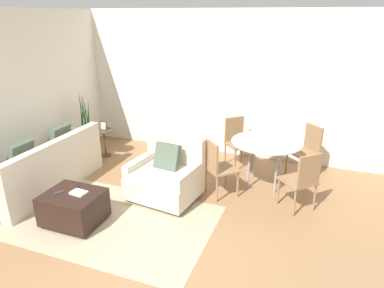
# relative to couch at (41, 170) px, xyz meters

# --- Properties ---
(ground_plane) EXTENTS (20.00, 20.00, 0.00)m
(ground_plane) POSITION_rel_couch_xyz_m (2.35, -1.05, -0.30)
(ground_plane) COLOR #936B47
(wall_back) EXTENTS (12.00, 0.06, 2.75)m
(wall_back) POSITION_rel_couch_xyz_m (2.35, 2.51, 1.07)
(wall_back) COLOR white
(wall_back) RESTS_ON ground_plane
(wall_left) EXTENTS (0.06, 12.00, 2.75)m
(wall_left) POSITION_rel_couch_xyz_m (-0.58, 0.45, 1.07)
(wall_left) COLOR white
(wall_left) RESTS_ON ground_plane
(area_rug) EXTENTS (2.77, 1.78, 0.01)m
(area_rug) POSITION_rel_couch_xyz_m (1.57, -0.44, -0.30)
(area_rug) COLOR tan
(area_rug) RESTS_ON ground_plane
(couch) EXTENTS (0.92, 2.08, 0.93)m
(couch) POSITION_rel_couch_xyz_m (0.00, 0.00, 0.00)
(couch) COLOR beige
(couch) RESTS_ON ground_plane
(armchair) EXTENTS (1.08, 0.94, 0.92)m
(armchair) POSITION_rel_couch_xyz_m (2.01, 0.42, 0.05)
(armchair) COLOR beige
(armchair) RESTS_ON ground_plane
(ottoman) EXTENTS (0.74, 0.62, 0.44)m
(ottoman) POSITION_rel_couch_xyz_m (1.14, -0.65, -0.06)
(ottoman) COLOR black
(ottoman) RESTS_ON ground_plane
(book_stack) EXTENTS (0.22, 0.16, 0.03)m
(book_stack) POSITION_rel_couch_xyz_m (1.23, -0.62, 0.16)
(book_stack) COLOR beige
(book_stack) RESTS_ON ottoman
(tv_remote_primary) EXTENTS (0.09, 0.17, 0.01)m
(tv_remote_primary) POSITION_rel_couch_xyz_m (1.12, -0.54, 0.15)
(tv_remote_primary) COLOR black
(tv_remote_primary) RESTS_ON ottoman
(tv_remote_secondary) EXTENTS (0.10, 0.14, 0.01)m
(tv_remote_secondary) POSITION_rel_couch_xyz_m (0.97, -0.69, 0.15)
(tv_remote_secondary) COLOR #333338
(tv_remote_secondary) RESTS_ON ottoman
(potted_plant) EXTENTS (0.36, 0.36, 1.30)m
(potted_plant) POSITION_rel_couch_xyz_m (-0.25, 1.52, 0.01)
(potted_plant) COLOR brown
(potted_plant) RESTS_ON ground_plane
(side_table) EXTENTS (0.38, 0.38, 0.54)m
(side_table) POSITION_rel_couch_xyz_m (0.19, 1.49, 0.08)
(side_table) COLOR #4C3828
(side_table) RESTS_ON ground_plane
(picture_frame) EXTENTS (0.14, 0.07, 0.16)m
(picture_frame) POSITION_rel_couch_xyz_m (0.19, 1.49, 0.32)
(picture_frame) COLOR black
(picture_frame) RESTS_ON side_table
(dining_table) EXTENTS (1.12, 1.12, 0.76)m
(dining_table) POSITION_rel_couch_xyz_m (3.34, 1.36, 0.37)
(dining_table) COLOR #99A8AD
(dining_table) RESTS_ON ground_plane
(dining_chair_near_left) EXTENTS (0.59, 0.59, 0.90)m
(dining_chair_near_left) POSITION_rel_couch_xyz_m (2.72, 0.74, 0.22)
(dining_chair_near_left) COLOR #93704C
(dining_chair_near_left) RESTS_ON ground_plane
(dining_chair_near_right) EXTENTS (0.59, 0.59, 0.90)m
(dining_chair_near_right) POSITION_rel_couch_xyz_m (3.96, 0.74, 0.22)
(dining_chair_near_right) COLOR #93704C
(dining_chair_near_right) RESTS_ON ground_plane
(dining_chair_far_left) EXTENTS (0.59, 0.59, 0.90)m
(dining_chair_far_left) POSITION_rel_couch_xyz_m (2.72, 1.98, 0.22)
(dining_chair_far_left) COLOR #93704C
(dining_chair_far_left) RESTS_ON ground_plane
(dining_chair_far_right) EXTENTS (0.59, 0.59, 0.90)m
(dining_chair_far_right) POSITION_rel_couch_xyz_m (3.96, 1.98, 0.22)
(dining_chair_far_right) COLOR #93704C
(dining_chair_far_right) RESTS_ON ground_plane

